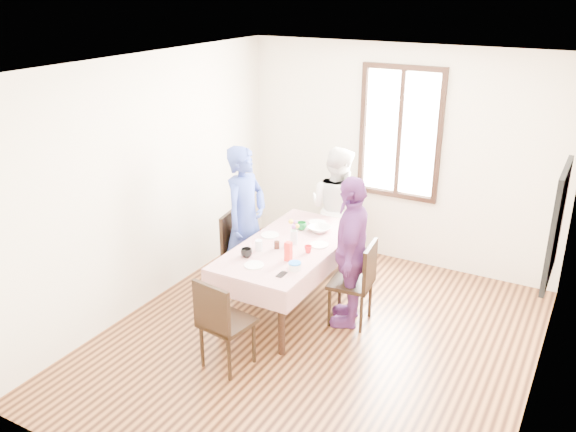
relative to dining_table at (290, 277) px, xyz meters
The scene contains 31 objects.
ground 0.81m from the dining_table, 40.87° to the right, with size 4.50×4.50×0.00m, color black.
back_wall 2.10m from the dining_table, 73.00° to the left, with size 4.00×4.00×0.00m, color beige.
right_wall 2.76m from the dining_table, 10.48° to the right, with size 4.50×4.50×0.00m, color beige.
window_frame 2.24m from the dining_table, 72.82° to the left, with size 1.02×0.06×1.62m, color black.
window_pane 2.25m from the dining_table, 72.91° to the left, with size 0.90×0.02×1.50m, color white.
art_poster 2.79m from the dining_table, ahead, with size 0.04×0.76×0.96m, color red.
dining_table is the anchor object (origin of this frame).
tablecloth 0.38m from the dining_table, ahead, with size 0.94×1.87×0.01m, color #600209.
chair_left 0.71m from the dining_table, 166.56° to the left, with size 0.42×0.42×0.91m, color black.
chair_right 0.69m from the dining_table, ahead, with size 0.42×0.42×0.91m, color black.
chair_far 1.20m from the dining_table, 90.00° to the left, with size 0.42×0.42×0.91m, color black.
chair_near 1.20m from the dining_table, 90.00° to the right, with size 0.42×0.42×0.91m, color black.
person_left 0.84m from the dining_table, 166.21° to the left, with size 0.62×0.41×1.70m, color #2F4091.
person_far 1.24m from the dining_table, 90.00° to the left, with size 0.75×0.58×1.54m, color white.
person_right 0.79m from the dining_table, ahead, with size 0.94×0.39×1.61m, color #612A6A.
mug_black 0.69m from the dining_table, 115.67° to the right, with size 0.12×0.12×0.09m, color black.
mug_flag 0.51m from the dining_table, 20.40° to the right, with size 0.08×0.08×0.08m, color red.
mug_green 0.60m from the dining_table, 101.17° to the left, with size 0.11×0.11×0.09m, color #0C7226.
serving_bowl 0.63m from the dining_table, 75.58° to the left, with size 0.24×0.24×0.06m, color white.
juice_carton 0.63m from the dining_table, 64.08° to the right, with size 0.06×0.06×0.20m, color red.
butter_tub 0.73m from the dining_table, 57.11° to the right, with size 0.12×0.12×0.06m, color white.
jam_jar 0.46m from the dining_table, 113.17° to the right, with size 0.06×0.06×0.08m, color black.
drinking_glass 0.57m from the dining_table, 125.97° to the right, with size 0.08×0.08×0.11m, color silver.
smartphone 0.81m from the dining_table, 67.91° to the right, with size 0.07×0.13×0.01m, color black.
flower_vase 0.46m from the dining_table, 40.92° to the left, with size 0.08×0.08×0.15m, color silver.
plate_left 0.51m from the dining_table, 162.83° to the left, with size 0.20×0.20×0.01m, color white.
plate_right 0.50m from the dining_table, 23.43° to the left, with size 0.20×0.20×0.01m, color white.
plate_far 0.78m from the dining_table, 91.11° to the left, with size 0.20×0.20×0.01m, color white.
plate_near 0.74m from the dining_table, 95.90° to the right, with size 0.20×0.20×0.01m, color white.
butter_lid 0.75m from the dining_table, 57.11° to the right, with size 0.12×0.12×0.01m, color blue.
flower_bunch 0.59m from the dining_table, 40.92° to the left, with size 0.09×0.09×0.10m, color yellow, non-canonical shape.
Camera 1 is at (2.23, -4.60, 3.37)m, focal length 37.37 mm.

